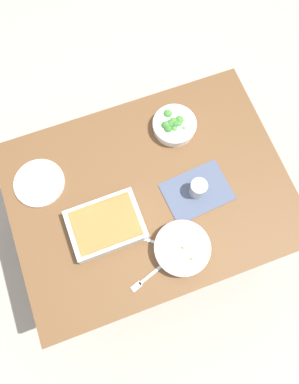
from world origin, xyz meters
TOP-DOWN VIEW (x-y plane):
  - ground_plane at (0.00, 0.00)m, footprint 6.00×6.00m
  - dining_table at (0.00, 0.00)m, footprint 1.20×0.90m
  - placemat at (0.19, -0.07)m, footprint 0.30×0.22m
  - stew_bowl at (0.04, -0.28)m, footprint 0.23×0.23m
  - broccoli_bowl at (0.21, 0.25)m, footprint 0.20×0.20m
  - baking_dish at (-0.22, -0.08)m, footprint 0.30×0.22m
  - drink_cup at (0.19, -0.07)m, footprint 0.07×0.07m
  - side_plate at (-0.44, 0.20)m, footprint 0.22×0.22m
  - spoon_by_stew at (-0.06, -0.21)m, footprint 0.15×0.12m
  - fork_on_table at (-0.14, -0.34)m, footprint 0.17×0.07m

SIDE VIEW (x-z plane):
  - ground_plane at x=0.00m, z-range 0.00..0.00m
  - dining_table at x=0.00m, z-range 0.28..1.02m
  - placemat at x=0.19m, z-range 0.74..0.74m
  - fork_on_table at x=-0.14m, z-range 0.74..0.75m
  - spoon_by_stew at x=-0.06m, z-range 0.74..0.75m
  - side_plate at x=-0.44m, z-range 0.74..0.75m
  - stew_bowl at x=0.04m, z-range 0.74..0.80m
  - broccoli_bowl at x=0.21m, z-range 0.74..0.81m
  - baking_dish at x=-0.22m, z-range 0.74..0.80m
  - drink_cup at x=0.19m, z-range 0.74..0.82m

